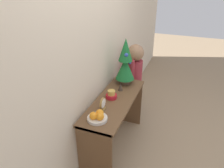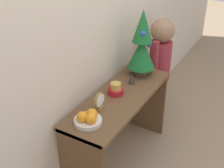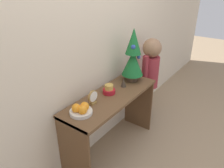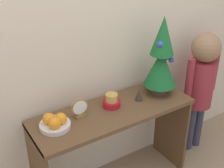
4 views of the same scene
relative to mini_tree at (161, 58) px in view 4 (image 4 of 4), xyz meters
name	(u,v)px [view 4 (image 4 of 4)]	position (x,y,z in m)	size (l,w,h in m)	color
back_wall	(93,24)	(-0.42, 0.23, 0.26)	(7.00, 0.05, 2.50)	beige
console_table	(113,128)	(-0.42, -0.02, -0.45)	(1.16, 0.41, 0.70)	brown
mini_tree	(161,58)	(0.00, 0.00, 0.00)	(0.24, 0.24, 0.59)	#4C3828
fruit_bowl	(55,123)	(-0.84, 0.00, -0.25)	(0.20, 0.20, 0.10)	silver
singing_bowl	(112,101)	(-0.41, 0.03, -0.25)	(0.13, 0.13, 0.10)	#AD1923
desk_clock	(79,108)	(-0.66, 0.03, -0.22)	(0.12, 0.04, 0.14)	olive
figurine	(139,94)	(-0.19, -0.01, -0.24)	(0.06, 0.06, 0.09)	#382D23
child_figure	(202,78)	(0.45, -0.01, -0.28)	(0.34, 0.24, 1.10)	#38384C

